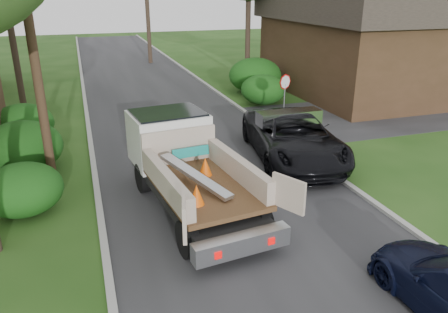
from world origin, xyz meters
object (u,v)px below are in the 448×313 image
flatbed_truck (181,157)px  black_pickup (293,137)px  stop_sign (285,88)px  house_right (364,42)px  utility_pole (30,29)px

flatbed_truck → black_pickup: flatbed_truck is taller
black_pickup → stop_sign: bearing=78.5°
flatbed_truck → black_pickup: bearing=14.8°
house_right → flatbed_truck: bearing=-141.7°
utility_pole → flatbed_truck: (4.02, -2.42, -3.79)m
utility_pole → flatbed_truck: 6.03m
stop_sign → utility_pole: (-10.68, -4.02, 3.40)m
house_right → black_pickup: 13.66m
utility_pole → flatbed_truck: size_ratio=1.43×
house_right → black_pickup: (-9.55, -9.50, -2.25)m
house_right → flatbed_truck: 18.52m
utility_pole → black_pickup: 9.91m
house_right → stop_sign: bearing=-147.3°
flatbed_truck → utility_pole: bearing=142.2°
stop_sign → black_pickup: 4.91m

